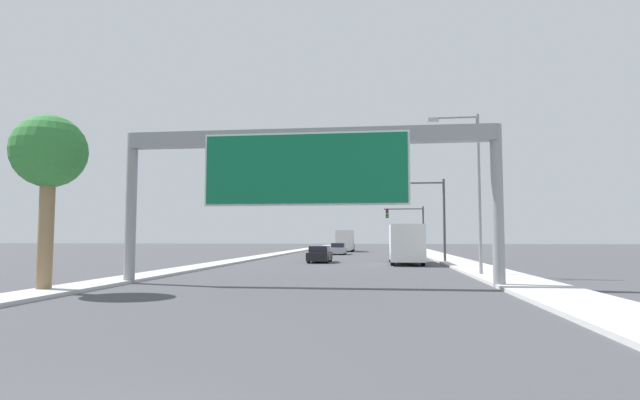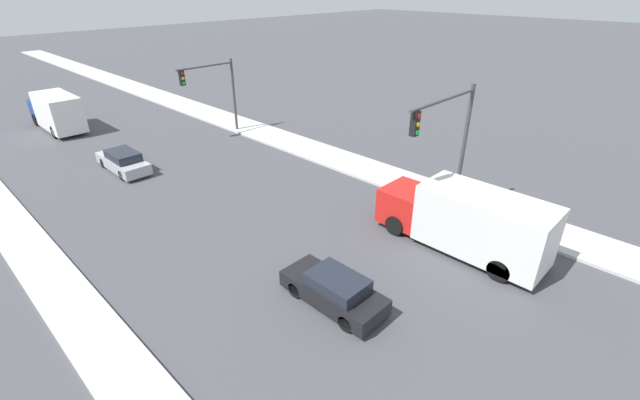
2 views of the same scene
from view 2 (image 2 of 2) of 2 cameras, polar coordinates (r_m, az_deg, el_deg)
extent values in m
cube|color=beige|center=(39.19, -11.53, 10.13)|extent=(3.00, 120.00, 0.15)
cube|color=black|center=(16.98, 1.74, -12.20)|extent=(1.73, 4.33, 0.68)
cube|color=#1E232D|center=(16.49, 2.33, -10.92)|extent=(1.52, 2.25, 0.52)
cylinder|color=black|center=(17.42, -3.31, -11.85)|extent=(0.22, 0.64, 0.64)
cylinder|color=black|center=(18.25, 0.21, -9.72)|extent=(0.22, 0.64, 0.64)
cylinder|color=black|center=(16.02, 3.51, -16.08)|extent=(0.22, 0.64, 0.64)
cylinder|color=black|center=(16.91, 6.96, -13.48)|extent=(0.22, 0.64, 0.64)
cube|color=#A5A8AD|center=(31.20, -24.75, 4.50)|extent=(1.72, 4.72, 0.68)
cube|color=#1E232D|center=(30.79, -24.79, 5.43)|extent=(1.52, 2.45, 0.53)
cylinder|color=black|center=(32.35, -26.90, 4.42)|extent=(0.22, 0.64, 0.64)
cylinder|color=black|center=(32.80, -24.50, 5.23)|extent=(0.22, 0.64, 0.64)
cylinder|color=black|center=(29.75, -24.87, 3.00)|extent=(0.22, 0.64, 0.64)
cylinder|color=black|center=(30.24, -22.30, 3.90)|extent=(0.22, 0.64, 0.64)
cube|color=red|center=(22.03, 11.51, -0.63)|extent=(2.29, 2.22, 1.78)
cube|color=silver|center=(20.27, 20.96, -3.04)|extent=(2.49, 5.71, 2.76)
cylinder|color=black|center=(21.49, 9.95, -3.34)|extent=(0.28, 1.00, 1.00)
cylinder|color=black|center=(23.15, 13.10, -1.30)|extent=(0.28, 1.00, 1.00)
cylinder|color=black|center=(19.59, 22.77, -8.64)|extent=(0.28, 1.00, 1.00)
cylinder|color=black|center=(21.39, 25.13, -5.94)|extent=(0.28, 1.00, 1.00)
cube|color=navy|center=(45.14, -32.68, 10.13)|extent=(2.15, 2.02, 1.78)
cube|color=silver|center=(41.61, -31.48, 9.99)|extent=(2.34, 5.20, 2.76)
cylinder|color=black|center=(45.00, -33.65, 8.89)|extent=(0.28, 1.00, 1.00)
cylinder|color=black|center=(45.44, -31.20, 9.67)|extent=(0.28, 1.00, 1.00)
cylinder|color=black|center=(40.44, -31.90, 7.70)|extent=(0.28, 1.00, 1.00)
cylinder|color=black|center=(40.94, -29.20, 8.56)|extent=(0.28, 1.00, 1.00)
cylinder|color=#3D3D3F|center=(23.34, 18.52, 6.18)|extent=(0.20, 0.20, 6.89)
cylinder|color=#3D3D3F|center=(20.13, 16.28, 12.69)|extent=(5.36, 0.14, 0.14)
cube|color=black|center=(18.39, 12.55, 9.93)|extent=(0.35, 0.28, 1.05)
cylinder|color=red|center=(18.21, 13.08, 10.85)|extent=(0.22, 0.04, 0.22)
cylinder|color=yellow|center=(18.31, 12.97, 9.81)|extent=(0.22, 0.04, 0.22)
cylinder|color=green|center=(18.41, 12.86, 8.77)|extent=(0.22, 0.04, 0.22)
cylinder|color=#3D3D3F|center=(36.31, -11.39, 13.46)|extent=(0.20, 0.20, 5.84)
cylinder|color=#3D3D3F|center=(34.53, -15.12, 16.83)|extent=(4.73, 0.14, 0.14)
cube|color=black|center=(33.67, -17.94, 15.21)|extent=(0.35, 0.28, 1.05)
cylinder|color=red|center=(33.47, -17.89, 15.77)|extent=(0.22, 0.04, 0.22)
cylinder|color=yellow|center=(33.53, -17.80, 15.19)|extent=(0.22, 0.04, 0.22)
cylinder|color=green|center=(33.60, -17.71, 14.61)|extent=(0.22, 0.04, 0.22)
camera|label=1|loc=(37.01, 101.11, -21.86)|focal=28.00mm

